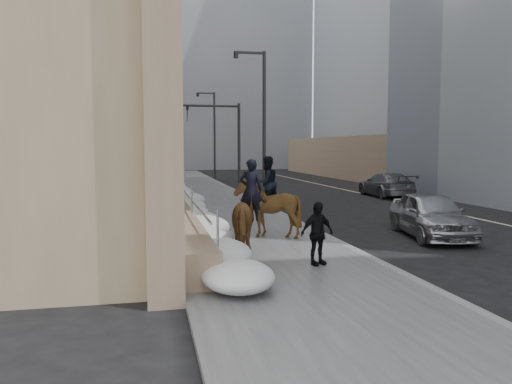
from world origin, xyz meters
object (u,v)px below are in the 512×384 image
(car_grey, at_px, (386,185))
(pedestrian, at_px, (317,233))
(mounted_horse_right, at_px, (267,204))
(car_silver, at_px, (431,215))
(mounted_horse_left, at_px, (250,217))

(car_grey, bearing_deg, pedestrian, 61.82)
(mounted_horse_right, relative_size, car_grey, 0.52)
(pedestrian, height_order, car_silver, pedestrian)
(car_silver, height_order, car_grey, car_silver)
(mounted_horse_left, distance_m, mounted_horse_right, 2.46)
(mounted_horse_right, bearing_deg, mounted_horse_left, 41.89)
(mounted_horse_left, relative_size, car_silver, 0.57)
(pedestrian, xyz_separation_m, car_grey, (10.17, 16.44, -0.18))
(pedestrian, bearing_deg, mounted_horse_left, 111.53)
(pedestrian, xyz_separation_m, car_silver, (5.22, 3.43, -0.14))
(car_silver, bearing_deg, car_grey, 80.20)
(mounted_horse_right, xyz_separation_m, car_grey, (10.48, 12.45, -0.47))
(mounted_horse_left, height_order, car_silver, mounted_horse_left)
(pedestrian, bearing_deg, mounted_horse_right, 78.70)
(mounted_horse_right, height_order, car_silver, mounted_horse_right)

